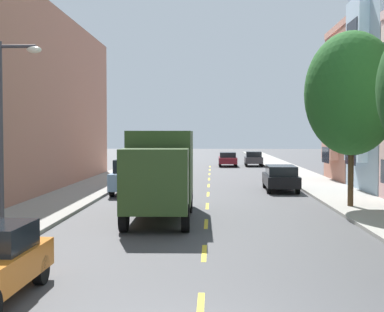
{
  "coord_description": "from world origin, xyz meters",
  "views": [
    {
      "loc": [
        0.22,
        -8.47,
        3.39
      ],
      "look_at": [
        -1.14,
        28.66,
        1.84
      ],
      "focal_mm": 51.61,
      "sensor_mm": 36.0,
      "label": 1
    }
  ],
  "objects_px": {
    "parked_sedan_teal": "(154,167)",
    "moving_burgundy_sedan": "(228,159)",
    "street_tree_second": "(352,93)",
    "parked_wagon_silver": "(167,158)",
    "parked_hatchback_charcoal": "(253,159)",
    "street_lamp": "(6,124)",
    "parked_suv_sky": "(132,176)",
    "delivery_box_truck": "(161,169)",
    "parked_pickup_champagne": "(143,171)",
    "parked_wagon_black": "(281,177)"
  },
  "relations": [
    {
      "from": "street_tree_second",
      "to": "parked_wagon_silver",
      "type": "height_order",
      "value": "street_tree_second"
    },
    {
      "from": "parked_sedan_teal",
      "to": "parked_hatchback_charcoal",
      "type": "bearing_deg",
      "value": 57.37
    },
    {
      "from": "parked_sedan_teal",
      "to": "parked_wagon_silver",
      "type": "distance_m",
      "value": 13.76
    },
    {
      "from": "parked_wagon_black",
      "to": "parked_pickup_champagne",
      "type": "bearing_deg",
      "value": 153.37
    },
    {
      "from": "delivery_box_truck",
      "to": "parked_suv_sky",
      "type": "distance_m",
      "value": 9.16
    },
    {
      "from": "parked_sedan_teal",
      "to": "parked_wagon_silver",
      "type": "bearing_deg",
      "value": 90.43
    },
    {
      "from": "parked_sedan_teal",
      "to": "parked_wagon_black",
      "type": "relative_size",
      "value": 0.95
    },
    {
      "from": "delivery_box_truck",
      "to": "parked_sedan_teal",
      "type": "relative_size",
      "value": 1.72
    },
    {
      "from": "parked_suv_sky",
      "to": "moving_burgundy_sedan",
      "type": "relative_size",
      "value": 1.07
    },
    {
      "from": "delivery_box_truck",
      "to": "parked_wagon_black",
      "type": "distance_m",
      "value": 12.08
    },
    {
      "from": "delivery_box_truck",
      "to": "parked_sedan_teal",
      "type": "bearing_deg",
      "value": 96.91
    },
    {
      "from": "parked_wagon_silver",
      "to": "moving_burgundy_sedan",
      "type": "height_order",
      "value": "parked_wagon_silver"
    },
    {
      "from": "delivery_box_truck",
      "to": "parked_pickup_champagne",
      "type": "bearing_deg",
      "value": 100.1
    },
    {
      "from": "parked_sedan_teal",
      "to": "parked_wagon_black",
      "type": "distance_m",
      "value": 13.53
    },
    {
      "from": "parked_hatchback_charcoal",
      "to": "parked_wagon_silver",
      "type": "distance_m",
      "value": 8.89
    },
    {
      "from": "parked_pickup_champagne",
      "to": "parked_hatchback_charcoal",
      "type": "height_order",
      "value": "parked_pickup_champagne"
    },
    {
      "from": "parked_wagon_black",
      "to": "delivery_box_truck",
      "type": "bearing_deg",
      "value": -120.14
    },
    {
      "from": "delivery_box_truck",
      "to": "parked_wagon_black",
      "type": "relative_size",
      "value": 1.64
    },
    {
      "from": "parked_pickup_champagne",
      "to": "street_lamp",
      "type": "bearing_deg",
      "value": -94.2
    },
    {
      "from": "parked_sedan_teal",
      "to": "moving_burgundy_sedan",
      "type": "bearing_deg",
      "value": 65.25
    },
    {
      "from": "parked_hatchback_charcoal",
      "to": "street_lamp",
      "type": "bearing_deg",
      "value": -104.45
    },
    {
      "from": "street_lamp",
      "to": "parked_suv_sky",
      "type": "xyz_separation_m",
      "value": [
        1.67,
        14.46,
        -2.66
      ]
    },
    {
      "from": "moving_burgundy_sedan",
      "to": "parked_hatchback_charcoal",
      "type": "bearing_deg",
      "value": 9.05
    },
    {
      "from": "parked_suv_sky",
      "to": "parked_hatchback_charcoal",
      "type": "xyz_separation_m",
      "value": [
        8.72,
        25.84,
        -0.23
      ]
    },
    {
      "from": "parked_pickup_champagne",
      "to": "moving_burgundy_sedan",
      "type": "height_order",
      "value": "parked_pickup_champagne"
    },
    {
      "from": "moving_burgundy_sedan",
      "to": "parked_sedan_teal",
      "type": "bearing_deg",
      "value": -114.75
    },
    {
      "from": "delivery_box_truck",
      "to": "parked_hatchback_charcoal",
      "type": "bearing_deg",
      "value": 79.74
    },
    {
      "from": "street_lamp",
      "to": "parked_pickup_champagne",
      "type": "distance_m",
      "value": 20.69
    },
    {
      "from": "street_tree_second",
      "to": "street_lamp",
      "type": "bearing_deg",
      "value": -145.42
    },
    {
      "from": "parked_sedan_teal",
      "to": "parked_hatchback_charcoal",
      "type": "relative_size",
      "value": 1.12
    },
    {
      "from": "delivery_box_truck",
      "to": "parked_suv_sky",
      "type": "relative_size",
      "value": 1.61
    },
    {
      "from": "street_tree_second",
      "to": "parked_suv_sky",
      "type": "xyz_separation_m",
      "value": [
        -10.66,
        5.96,
        -4.16
      ]
    },
    {
      "from": "parked_sedan_teal",
      "to": "parked_wagon_silver",
      "type": "xyz_separation_m",
      "value": [
        -0.1,
        13.76,
        0.05
      ]
    },
    {
      "from": "parked_wagon_silver",
      "to": "moving_burgundy_sedan",
      "type": "relative_size",
      "value": 1.05
    },
    {
      "from": "parked_pickup_champagne",
      "to": "parked_hatchback_charcoal",
      "type": "bearing_deg",
      "value": 65.89
    },
    {
      "from": "parked_sedan_teal",
      "to": "moving_burgundy_sedan",
      "type": "height_order",
      "value": "same"
    },
    {
      "from": "parked_sedan_teal",
      "to": "moving_burgundy_sedan",
      "type": "xyz_separation_m",
      "value": [
        6.13,
        13.31,
        0.0
      ]
    },
    {
      "from": "street_tree_second",
      "to": "delivery_box_truck",
      "type": "relative_size",
      "value": 1.0
    },
    {
      "from": "parked_suv_sky",
      "to": "delivery_box_truck",
      "type": "bearing_deg",
      "value": -74.32
    },
    {
      "from": "street_tree_second",
      "to": "delivery_box_truck",
      "type": "height_order",
      "value": "street_tree_second"
    },
    {
      "from": "street_lamp",
      "to": "parked_wagon_silver",
      "type": "distance_m",
      "value": 40.45
    },
    {
      "from": "parked_suv_sky",
      "to": "parked_wagon_black",
      "type": "xyz_separation_m",
      "value": [
        8.5,
        1.63,
        -0.18
      ]
    },
    {
      "from": "parked_wagon_silver",
      "to": "parked_wagon_black",
      "type": "distance_m",
      "value": 25.74
    },
    {
      "from": "delivery_box_truck",
      "to": "moving_burgundy_sedan",
      "type": "bearing_deg",
      "value": 83.98
    },
    {
      "from": "delivery_box_truck",
      "to": "moving_burgundy_sedan",
      "type": "distance_m",
      "value": 34.39
    },
    {
      "from": "street_lamp",
      "to": "street_tree_second",
      "type": "bearing_deg",
      "value": 34.58
    },
    {
      "from": "parked_sedan_teal",
      "to": "parked_suv_sky",
      "type": "distance_m",
      "value": 12.11
    },
    {
      "from": "parked_suv_sky",
      "to": "parked_wagon_silver",
      "type": "bearing_deg",
      "value": 90.39
    },
    {
      "from": "street_lamp",
      "to": "parked_pickup_champagne",
      "type": "bearing_deg",
      "value": 85.8
    },
    {
      "from": "parked_wagon_silver",
      "to": "parked_wagon_black",
      "type": "height_order",
      "value": "same"
    }
  ]
}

